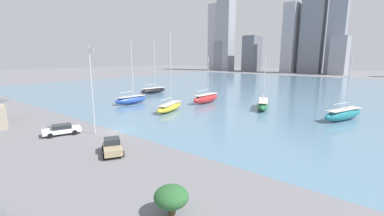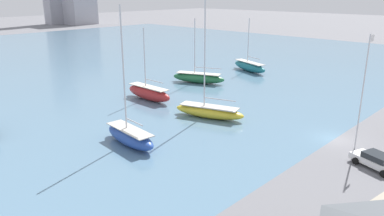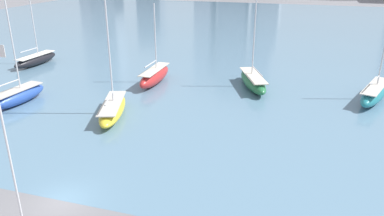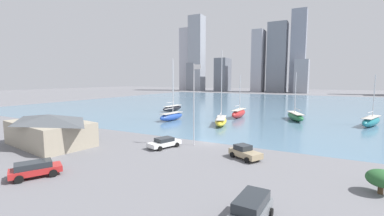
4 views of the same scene
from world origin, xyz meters
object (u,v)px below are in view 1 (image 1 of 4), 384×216
object	(u,v)px
sailboat_yellow	(170,107)
parked_pickup_tan	(112,146)
sailboat_teal	(343,114)
sailboat_blue	(131,100)
parked_sedan_white	(62,129)
sailboat_red	(206,98)
flag_pole	(92,88)
sailboat_black	(153,90)
sailboat_green	(263,104)

from	to	relation	value
sailboat_yellow	parked_pickup_tan	distance (m)	24.35
sailboat_teal	parked_pickup_tan	xyz separation A→B (m)	(-17.44, -35.34, -0.22)
parked_pickup_tan	sailboat_blue	bearing A→B (deg)	78.59
sailboat_blue	sailboat_yellow	xyz separation A→B (m)	(13.12, -0.22, -0.10)
parked_sedan_white	sailboat_red	bearing A→B (deg)	108.68
flag_pole	sailboat_blue	size ratio (longest dim) A/B	0.82
sailboat_red	sailboat_yellow	size ratio (longest dim) A/B	0.68
parked_pickup_tan	parked_sedan_white	xyz separation A→B (m)	(-12.04, -0.38, -0.07)
sailboat_blue	parked_pickup_tan	xyz separation A→B (m)	(24.85, -21.56, -0.20)
sailboat_red	sailboat_black	distance (m)	23.45
parked_sedan_white	sailboat_teal	bearing A→B (deg)	69.70
flag_pole	sailboat_red	size ratio (longest dim) A/B	1.11
sailboat_yellow	parked_pickup_tan	size ratio (longest dim) A/B	3.50
sailboat_green	sailboat_teal	distance (m)	15.39
sailboat_red	parked_pickup_tan	size ratio (longest dim) A/B	2.40
sailboat_yellow	parked_sedan_white	distance (m)	21.72
sailboat_black	parked_sedan_white	distance (m)	44.40
sailboat_black	parked_sedan_white	size ratio (longest dim) A/B	3.00
sailboat_red	sailboat_blue	xyz separation A→B (m)	(-13.15, -12.37, -0.10)
parked_pickup_tan	flag_pole	bearing A→B (deg)	101.18
sailboat_black	sailboat_yellow	size ratio (longest dim) A/B	0.99
sailboat_red	sailboat_teal	xyz separation A→B (m)	(29.14, 1.40, -0.08)
sailboat_black	parked_pickup_tan	world-z (taller)	sailboat_black
sailboat_blue	parked_sedan_white	bearing A→B (deg)	-54.35
parked_pickup_tan	parked_sedan_white	distance (m)	12.04
sailboat_teal	parked_sedan_white	world-z (taller)	sailboat_teal
parked_pickup_tan	sailboat_yellow	bearing A→B (deg)	58.34
sailboat_yellow	flag_pole	bearing A→B (deg)	-99.00
sailboat_green	sailboat_teal	bearing A→B (deg)	-25.21
sailboat_blue	sailboat_yellow	distance (m)	13.12
sailboat_blue	parked_sedan_white	size ratio (longest dim) A/B	2.80
sailboat_red	sailboat_green	bearing A→B (deg)	8.26
sailboat_black	sailboat_green	distance (m)	36.96
sailboat_green	parked_pickup_tan	distance (m)	36.05
sailboat_red	sailboat_black	bearing A→B (deg)	170.50
sailboat_red	parked_sedan_white	xyz separation A→B (m)	(-0.34, -34.31, -0.37)
sailboat_green	parked_sedan_white	xyz separation A→B (m)	(-14.11, -36.37, -0.23)
flag_pole	parked_sedan_white	world-z (taller)	flag_pole
sailboat_red	parked_pickup_tan	world-z (taller)	sailboat_red
sailboat_black	sailboat_green	world-z (taller)	sailboat_black
flag_pole	sailboat_teal	distance (m)	42.08
flag_pole	sailboat_red	distance (m)	31.64
parked_sedan_white	parked_pickup_tan	bearing A→B (deg)	21.04
flag_pole	sailboat_yellow	bearing A→B (deg)	99.05
sailboat_blue	sailboat_green	bearing A→B (deg)	33.56
sailboat_black	parked_pickup_tan	xyz separation A→B (m)	(34.85, -37.71, -0.13)
sailboat_black	sailboat_teal	world-z (taller)	sailboat_black
parked_pickup_tan	sailboat_red	bearing A→B (deg)	48.57
sailboat_red	sailboat_black	world-z (taller)	sailboat_black
parked_sedan_white	sailboat_yellow	bearing A→B (deg)	108.43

